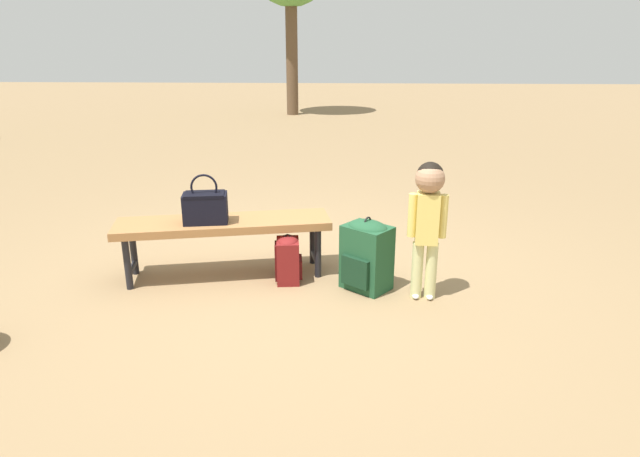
{
  "coord_description": "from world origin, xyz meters",
  "views": [
    {
      "loc": [
        0.36,
        -3.85,
        1.74
      ],
      "look_at": [
        0.19,
        -0.08,
        0.45
      ],
      "focal_mm": 31.13,
      "sensor_mm": 36.0,
      "label": 1
    }
  ],
  "objects_px": {
    "backpack_small": "(288,258)",
    "park_bench": "(224,227)",
    "child_standing": "(428,210)",
    "handbag": "(205,206)",
    "backpack_large": "(367,253)"
  },
  "relations": [
    {
      "from": "handbag",
      "to": "child_standing",
      "type": "bearing_deg",
      "value": -9.31
    },
    {
      "from": "handbag",
      "to": "child_standing",
      "type": "relative_size",
      "value": 0.38
    },
    {
      "from": "child_standing",
      "to": "backpack_small",
      "type": "height_order",
      "value": "child_standing"
    },
    {
      "from": "park_bench",
      "to": "backpack_large",
      "type": "xyz_separation_m",
      "value": [
        1.08,
        -0.18,
        -0.12
      ]
    },
    {
      "from": "backpack_large",
      "to": "handbag",
      "type": "bearing_deg",
      "value": 174.15
    },
    {
      "from": "backpack_large",
      "to": "backpack_small",
      "type": "xyz_separation_m",
      "value": [
        -0.58,
        0.1,
        -0.09
      ]
    },
    {
      "from": "backpack_small",
      "to": "park_bench",
      "type": "bearing_deg",
      "value": 169.82
    },
    {
      "from": "handbag",
      "to": "backpack_small",
      "type": "height_order",
      "value": "handbag"
    },
    {
      "from": "park_bench",
      "to": "handbag",
      "type": "relative_size",
      "value": 4.48
    },
    {
      "from": "park_bench",
      "to": "handbag",
      "type": "height_order",
      "value": "handbag"
    },
    {
      "from": "backpack_large",
      "to": "backpack_small",
      "type": "distance_m",
      "value": 0.6
    },
    {
      "from": "park_bench",
      "to": "backpack_small",
      "type": "bearing_deg",
      "value": -10.18
    },
    {
      "from": "child_standing",
      "to": "handbag",
      "type": "bearing_deg",
      "value": 170.69
    },
    {
      "from": "child_standing",
      "to": "backpack_small",
      "type": "relative_size",
      "value": 2.58
    },
    {
      "from": "park_bench",
      "to": "child_standing",
      "type": "distance_m",
      "value": 1.53
    }
  ]
}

